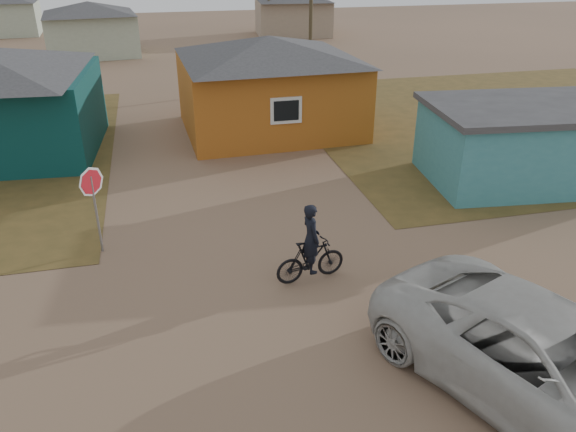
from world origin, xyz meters
name	(u,v)px	position (x,y,z in m)	size (l,w,h in m)	color
ground	(291,339)	(0.00, 0.00, 0.00)	(120.00, 120.00, 0.00)	#83644B
grass_ne	(519,118)	(14.00, 13.00, 0.01)	(20.00, 18.00, 0.00)	brown
house_yellow	(269,83)	(2.50, 14.00, 2.00)	(7.72, 6.76, 3.90)	#AF5E1A
shed_turquoise	(523,143)	(9.50, 6.50, 1.31)	(6.71, 4.93, 2.60)	teal
house_pale_west	(91,28)	(-6.00, 34.00, 1.86)	(7.04, 6.15, 3.60)	#AFBBA1
house_beige_east	(293,12)	(10.00, 40.00, 1.86)	(6.95, 6.05, 3.60)	gray
house_pale_north	(4,13)	(-14.00, 46.00, 1.75)	(6.28, 5.81, 3.40)	#AFBBA1
utility_pole_near	(311,6)	(6.50, 22.00, 4.14)	(1.40, 0.20, 8.00)	#473D2A
stop_sign	(93,190)	(-3.95, 4.68, 1.74)	(0.72, 0.35, 2.35)	gray
cyclist	(311,253)	(0.99, 2.11, 0.72)	(1.80, 0.76, 1.97)	black
vehicle	(549,362)	(3.85, -2.68, 0.89)	(2.94, 6.38, 1.77)	#BABAB5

